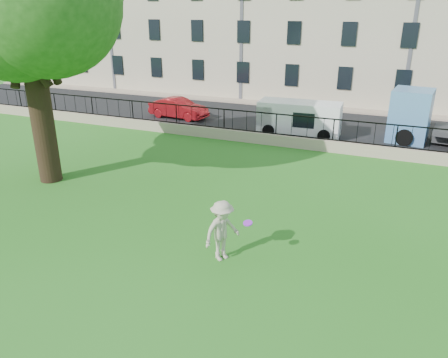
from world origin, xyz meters
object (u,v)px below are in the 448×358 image
at_px(man, 222,231).
at_px(white_van, 299,119).
at_px(red_sedan, 179,108).
at_px(frisbee, 248,223).

relative_size(man, white_van, 0.40).
relative_size(red_sedan, white_van, 0.87).
relative_size(man, frisbee, 6.89).
bearing_deg(frisbee, man, -169.76).
bearing_deg(red_sedan, frisbee, -140.14).
bearing_deg(red_sedan, man, -142.33).
xyz_separation_m(man, frisbee, (0.73, 0.13, 0.34)).
bearing_deg(frisbee, red_sedan, 124.46).
relative_size(frisbee, white_van, 0.06).
height_order(man, red_sedan, man).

